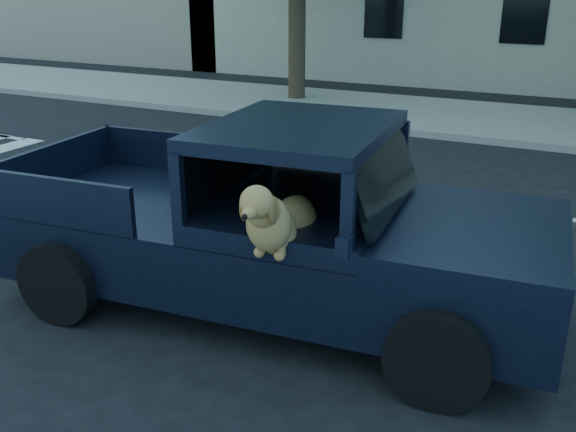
% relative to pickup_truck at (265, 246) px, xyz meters
% --- Properties ---
extents(ground, '(120.00, 120.00, 0.00)m').
position_rel_pickup_truck_xyz_m(ground, '(-0.58, 0.59, -0.64)').
color(ground, black).
rests_on(ground, ground).
extents(far_sidewalk, '(60.00, 4.00, 0.15)m').
position_rel_pickup_truck_xyz_m(far_sidewalk, '(-0.58, 9.79, -0.56)').
color(far_sidewalk, gray).
rests_on(far_sidewalk, ground).
extents(lane_stripes, '(21.60, 0.14, 0.01)m').
position_rel_pickup_truck_xyz_m(lane_stripes, '(1.42, 3.99, -0.63)').
color(lane_stripes, silver).
rests_on(lane_stripes, ground).
extents(pickup_truck, '(5.43, 2.85, 1.89)m').
position_rel_pickup_truck_xyz_m(pickup_truck, '(0.00, 0.00, 0.00)').
color(pickup_truck, black).
rests_on(pickup_truck, ground).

